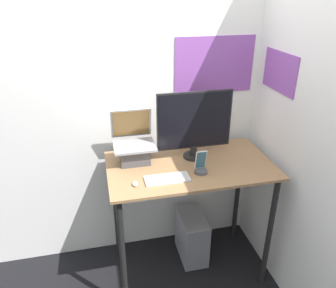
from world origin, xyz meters
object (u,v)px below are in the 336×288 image
at_px(monitor, 194,125).
at_px(keyboard, 167,179).
at_px(laptop, 134,149).
at_px(cell_phone, 201,167).
at_px(computer_tower, 192,236).
at_px(mouse, 135,184).

height_order(monitor, keyboard, monitor).
bearing_deg(keyboard, laptop, 119.53).
xyz_separation_m(cell_phone, computer_tower, (0.04, 0.25, -0.83)).
bearing_deg(computer_tower, mouse, -148.40).
distance_m(laptop, keyboard, 0.36).
height_order(mouse, cell_phone, cell_phone).
bearing_deg(cell_phone, keyboard, -170.95).
distance_m(cell_phone, computer_tower, 0.86).
bearing_deg(cell_phone, mouse, -172.54).
height_order(keyboard, cell_phone, cell_phone).
height_order(monitor, computer_tower, monitor).
xyz_separation_m(monitor, mouse, (-0.48, -0.29, -0.25)).
bearing_deg(monitor, computer_tower, 34.50).
relative_size(monitor, cell_phone, 3.30).
relative_size(monitor, mouse, 9.83).
height_order(laptop, mouse, laptop).
bearing_deg(cell_phone, computer_tower, 81.44).
bearing_deg(mouse, computer_tower, 31.60).
bearing_deg(keyboard, mouse, -174.37).
bearing_deg(laptop, cell_phone, -32.54).
bearing_deg(laptop, mouse, -97.19).
relative_size(laptop, cell_phone, 2.18).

